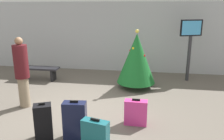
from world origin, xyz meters
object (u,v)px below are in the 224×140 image
object	(u,v)px
waiting_bench	(38,70)
suitcase_1	(43,122)
suitcase_2	(95,137)
suitcase_3	(75,120)
holiday_tree	(136,58)
traveller_0	(22,71)
suitcase_0	(136,112)
flight_info_kiosk	(190,39)

from	to	relation	value
waiting_bench	suitcase_1	world-z (taller)	suitcase_1
suitcase_2	suitcase_3	size ratio (longest dim) A/B	0.83
holiday_tree	traveller_0	world-z (taller)	holiday_tree
traveller_0	suitcase_1	size ratio (longest dim) A/B	2.43
traveller_0	suitcase_2	world-z (taller)	traveller_0
waiting_bench	suitcase_0	xyz separation A→B (m)	(3.74, -2.79, -0.07)
suitcase_0	suitcase_3	xyz separation A→B (m)	(-1.16, -0.76, 0.10)
flight_info_kiosk	waiting_bench	xyz separation A→B (m)	(-5.41, -0.80, -1.15)
waiting_bench	suitcase_2	size ratio (longest dim) A/B	2.28
flight_info_kiosk	suitcase_0	xyz separation A→B (m)	(-1.67, -3.59, -1.22)
suitcase_1	traveller_0	bearing A→B (deg)	130.91
waiting_bench	holiday_tree	bearing A→B (deg)	-4.64
traveller_0	waiting_bench	bearing A→B (deg)	108.39
flight_info_kiosk	suitcase_2	size ratio (longest dim) A/B	3.21
suitcase_3	suitcase_1	bearing A→B (deg)	-171.22
waiting_bench	suitcase_1	bearing A→B (deg)	-61.90
flight_info_kiosk	suitcase_1	size ratio (longest dim) A/B	2.86
flight_info_kiosk	traveller_0	distance (m)	5.60
suitcase_3	flight_info_kiosk	bearing A→B (deg)	56.91
holiday_tree	waiting_bench	xyz separation A→B (m)	(-3.59, 0.29, -0.64)
waiting_bench	suitcase_3	bearing A→B (deg)	-54.08
suitcase_2	suitcase_3	world-z (taller)	suitcase_3
flight_info_kiosk	suitcase_3	bearing A→B (deg)	-123.09
suitcase_0	suitcase_2	distance (m)	1.35
waiting_bench	suitcase_3	distance (m)	4.38
waiting_bench	suitcase_1	distance (m)	4.13
suitcase_0	traveller_0	bearing A→B (deg)	170.18
holiday_tree	suitcase_0	world-z (taller)	holiday_tree
suitcase_2	holiday_tree	bearing A→B (deg)	82.08
suitcase_1	suitcase_2	xyz separation A→B (m)	(1.14, -0.32, -0.04)
suitcase_0	suitcase_1	distance (m)	1.99
holiday_tree	waiting_bench	distance (m)	3.66
suitcase_0	suitcase_1	size ratio (longest dim) A/B	0.81
suitcase_1	suitcase_3	distance (m)	0.63
traveller_0	suitcase_1	bearing A→B (deg)	-49.09
suitcase_3	holiday_tree	bearing A→B (deg)	72.56
holiday_tree	suitcase_1	xyz separation A→B (m)	(-1.65, -3.35, -0.64)
holiday_tree	waiting_bench	size ratio (longest dim) A/B	1.24
waiting_bench	suitcase_0	world-z (taller)	suitcase_0
flight_info_kiosk	traveller_0	size ratio (longest dim) A/B	1.18
suitcase_1	suitcase_2	world-z (taller)	suitcase_1
waiting_bench	suitcase_1	xyz separation A→B (m)	(1.95, -3.64, 0.00)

